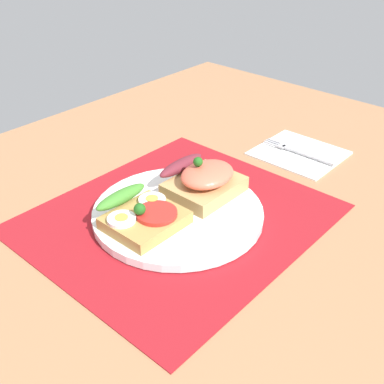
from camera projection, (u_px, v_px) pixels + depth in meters
The scene contains 7 objects.
ground_plane at pixel (178, 227), 69.94cm from camera, with size 120.00×90.00×3.20cm, color #9D6D49.
placemat at pixel (178, 217), 69.01cm from camera, with size 39.53×35.06×0.30cm, color maroon.
plate at pixel (178, 213), 68.62cm from camera, with size 24.24×24.24×1.19cm, color white.
sandwich_egg_tomato at pixel (142, 215), 64.77cm from camera, with size 9.74×10.10×3.89cm.
sandwich_salmon at pixel (203, 180), 70.87cm from camera, with size 10.57×10.03×6.15cm.
napkin at pixel (299, 153), 85.75cm from camera, with size 13.25×14.20×0.60cm, color white.
fork at pixel (296, 151), 85.30cm from camera, with size 1.62×13.80×0.32cm.
Camera 1 is at (-40.97, -39.17, 39.74)cm, focal length 45.17 mm.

